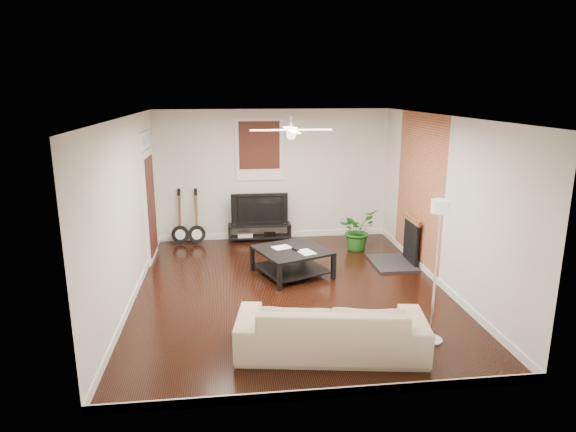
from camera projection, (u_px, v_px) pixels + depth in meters
name	position (u px, v px, depth m)	size (l,w,h in m)	color
room	(291.00, 207.00, 7.84)	(5.01, 6.01, 2.81)	black
brick_accent	(419.00, 191.00, 9.09)	(0.02, 2.20, 2.80)	#AF6138
fireplace	(401.00, 240.00, 9.29)	(0.80, 1.10, 0.92)	black
window_back	(259.00, 150.00, 10.53)	(1.00, 0.06, 1.30)	#3C1910
door_left	(150.00, 195.00, 9.42)	(0.08, 1.00, 2.50)	white
tv_stand	(260.00, 232.00, 10.78)	(1.34, 0.36, 0.38)	black
tv	(259.00, 208.00, 10.66)	(1.20, 0.16, 0.69)	black
coffee_table	(292.00, 262.00, 8.81)	(1.13, 1.13, 0.47)	black
sofa	(331.00, 327.00, 6.18)	(2.33, 0.91, 0.68)	#BDA28E
floor_lamp	(435.00, 273.00, 6.28)	(0.31, 0.31, 1.91)	silver
potted_plant	(357.00, 230.00, 10.15)	(0.75, 0.65, 0.83)	#1F611B
guitar_left	(179.00, 217.00, 10.45)	(0.37, 0.26, 1.19)	black
guitar_right	(196.00, 217.00, 10.46)	(0.37, 0.26, 1.19)	black
ceiling_fan	(291.00, 130.00, 7.55)	(1.24, 1.24, 0.32)	white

